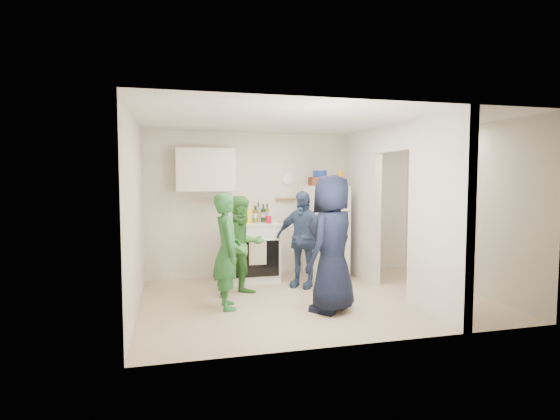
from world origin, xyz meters
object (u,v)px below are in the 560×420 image
Objects in this scene: stove at (253,251)px; person_denim at (302,239)px; person_green_center at (242,246)px; yellow_cup_stack_top at (340,179)px; person_green_left at (227,251)px; fridge at (326,231)px; blue_bowl at (320,174)px; wicker_basket at (320,181)px; person_navy at (332,243)px; person_nook at (427,237)px.

person_denim reaches higher than stove.
yellow_cup_stack_top is at bearing 0.66° from person_green_center.
person_green_left is (-2.12, -1.33, -0.95)m from yellow_cup_stack_top.
fridge is 1.00m from blue_bowl.
blue_bowl is at bearing 91.41° from person_denim.
person_green_left is at bearing -147.94° from yellow_cup_stack_top.
person_green_left is at bearing -140.62° from wicker_basket.
person_navy reaches higher than fridge.
yellow_cup_stack_top is 0.14× the size of person_navy.
blue_bowl reaches higher than wicker_basket.
person_navy is at bearing -111.12° from person_green_left.
blue_bowl is 0.16× the size of person_nook.
stove is 0.96m from person_green_center.
stove is 1.61m from person_green_left.
stove is 1.31m from fridge.
person_denim is at bearing -128.80° from blue_bowl.
stove is at bearing -179.03° from wicker_basket.
person_nook is (2.62, -1.01, 0.29)m from stove.
wicker_basket is 1.98m from person_green_center.
wicker_basket is at bearing -145.42° from person_navy.
person_green_center is at bearing -87.41° from person_navy.
fridge is 6.33× the size of yellow_cup_stack_top.
yellow_cup_stack_top is (0.22, -0.10, 0.92)m from fridge.
person_green_left is 1.37m from person_navy.
yellow_cup_stack_top is at bearing -25.11° from blue_bowl.
wicker_basket is at bearing -95.79° from person_nook.
stove is 1.66m from wicker_basket.
blue_bowl reaches higher than fridge.
person_green_center is (-1.82, -0.74, -0.98)m from yellow_cup_stack_top.
stove is 0.62× the size of fridge.
wicker_basket is 1.40× the size of yellow_cup_stack_top.
person_nook is at bearing -35.65° from wicker_basket.
person_navy reaches higher than wicker_basket.
person_navy reaches higher than person_green_center.
person_green_center is 1.45m from person_navy.
person_green_left is (-1.90, -1.43, -0.03)m from fridge.
person_green_center is at bearing -152.29° from fridge.
blue_bowl is 0.36m from yellow_cup_stack_top.
person_green_left is at bearing -106.69° from person_denim.
person_nook is at bearing 164.36° from person_navy.
blue_bowl is (1.18, 0.02, 1.30)m from stove.
person_nook is (3.24, 0.44, 0.01)m from person_green_left.
wicker_basket is 0.20× the size of person_navy.
fridge is at bearing -54.26° from person_green_left.
blue_bowl is (0.00, 0.00, 0.13)m from wicker_basket.
stove is 0.56× the size of person_navy.
fridge is 0.85m from person_denim.
stove is 3.91× the size of yellow_cup_stack_top.
person_green_left is 1.54m from person_denim.
person_green_left is 1.00× the size of person_denim.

